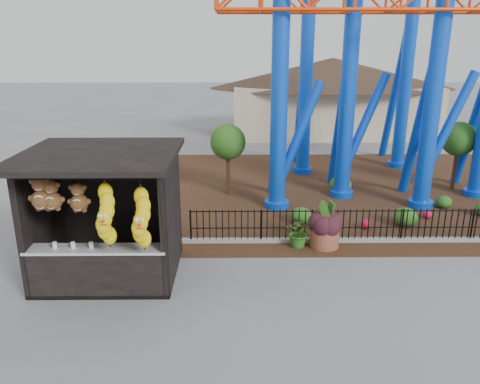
{
  "coord_description": "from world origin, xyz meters",
  "views": [
    {
      "loc": [
        0.07,
        -9.29,
        5.45
      ],
      "look_at": [
        0.18,
        1.5,
        2.0
      ],
      "focal_mm": 35.0,
      "sensor_mm": 36.0,
      "label": 1
    }
  ],
  "objects_px": {
    "potted_plant": "(299,232)",
    "roller_coaster": "(378,13)",
    "prize_booth": "(104,220)",
    "terracotta_planter": "(324,237)"
  },
  "relations": [
    {
      "from": "potted_plant",
      "to": "roller_coaster",
      "type": "bearing_deg",
      "value": 63.24
    },
    {
      "from": "prize_booth",
      "to": "potted_plant",
      "type": "relative_size",
      "value": 4.04
    },
    {
      "from": "terracotta_planter",
      "to": "potted_plant",
      "type": "distance_m",
      "value": 0.72
    },
    {
      "from": "potted_plant",
      "to": "prize_booth",
      "type": "bearing_deg",
      "value": -155.83
    },
    {
      "from": "roller_coaster",
      "to": "terracotta_planter",
      "type": "height_order",
      "value": "roller_coaster"
    },
    {
      "from": "prize_booth",
      "to": "terracotta_planter",
      "type": "bearing_deg",
      "value": 17.86
    },
    {
      "from": "prize_booth",
      "to": "potted_plant",
      "type": "distance_m",
      "value": 5.26
    },
    {
      "from": "roller_coaster",
      "to": "potted_plant",
      "type": "xyz_separation_m",
      "value": [
        -3.28,
        -5.53,
        -6.01
      ]
    },
    {
      "from": "terracotta_planter",
      "to": "roller_coaster",
      "type": "bearing_deg",
      "value": 65.05
    },
    {
      "from": "roller_coaster",
      "to": "terracotta_planter",
      "type": "distance_m",
      "value": 8.66
    }
  ]
}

